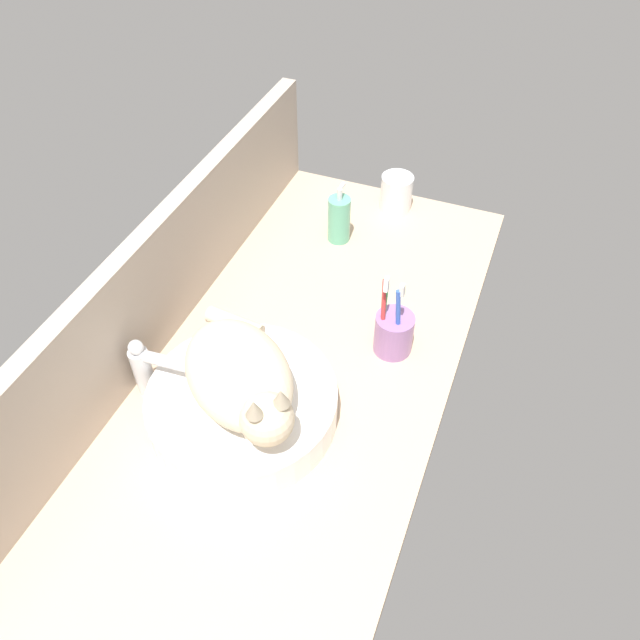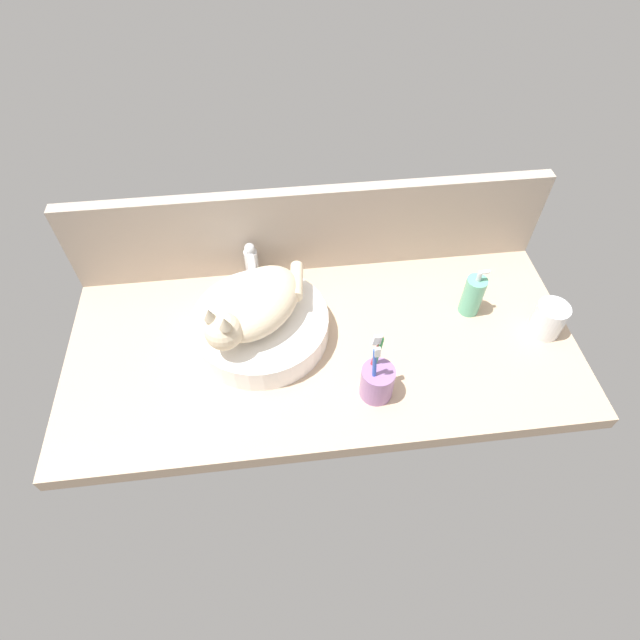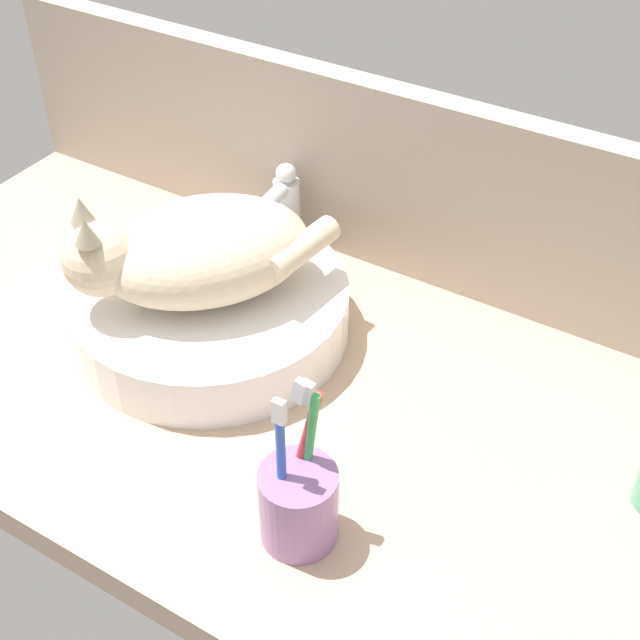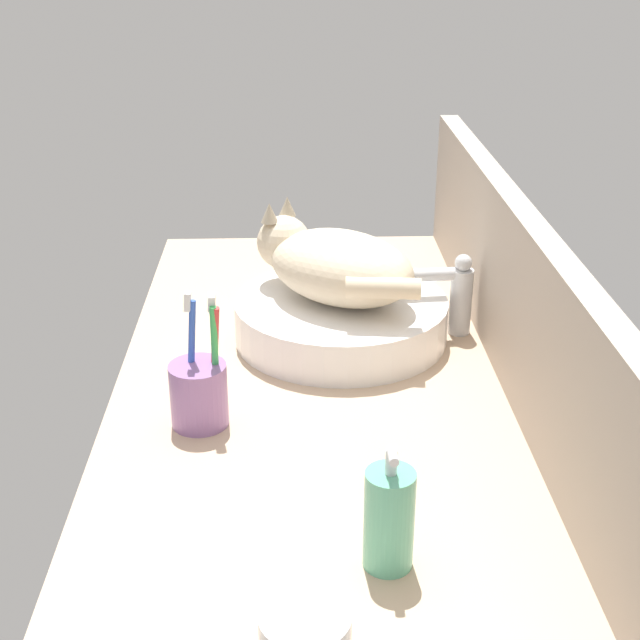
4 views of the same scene
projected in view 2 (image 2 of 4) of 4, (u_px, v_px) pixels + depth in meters
ground_plane at (322, 345)px, 128.38cm from camera, size 128.07×59.97×4.00cm
backsplash_panel at (310, 230)px, 134.83cm from camera, size 128.07×3.60×25.67cm
sink_basin at (261, 326)px, 125.57cm from camera, size 34.09×34.09×6.76cm
cat at (254, 306)px, 117.79cm from camera, size 29.17×30.05×14.00cm
faucet at (252, 265)px, 134.10cm from camera, size 3.61×11.85×13.60cm
soap_dispenser at (473, 295)px, 128.95cm from camera, size 5.31×5.31×14.71cm
toothbrush_cup at (377, 381)px, 113.45cm from camera, size 7.73×7.73×18.72cm
water_glass at (548, 320)px, 125.84cm from camera, size 8.00×8.00×9.12cm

